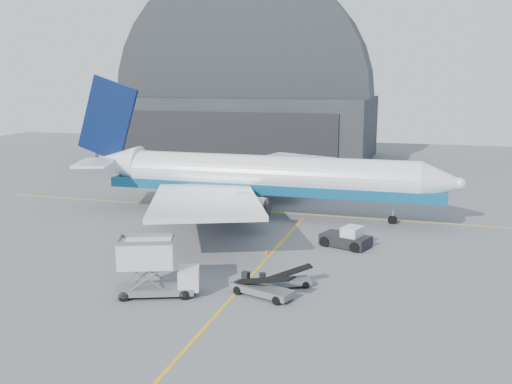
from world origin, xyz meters
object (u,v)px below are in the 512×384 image
(belt_loader_b, at_px, (262,288))
(pushback_tug, at_px, (347,239))
(belt_loader_a, at_px, (284,281))
(airliner, at_px, (255,176))
(catering_truck, at_px, (154,268))

(belt_loader_b, bearing_deg, pushback_tug, 91.95)
(belt_loader_a, height_order, belt_loader_b, belt_loader_b)
(airliner, height_order, pushback_tug, airliner)
(airliner, height_order, catering_truck, airliner)
(airliner, distance_m, belt_loader_a, 23.91)
(airliner, relative_size, belt_loader_a, 11.28)
(pushback_tug, bearing_deg, belt_loader_a, -84.71)
(airliner, bearing_deg, belt_loader_b, -72.27)
(belt_loader_a, xyz_separation_m, belt_loader_b, (-1.10, -2.21, 0.09))
(belt_loader_a, bearing_deg, airliner, 81.23)
(belt_loader_b, bearing_deg, catering_truck, -146.06)
(airliner, relative_size, pushback_tug, 9.14)
(catering_truck, bearing_deg, pushback_tug, 33.77)
(catering_truck, height_order, belt_loader_b, catering_truck)
(catering_truck, relative_size, pushback_tug, 1.27)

